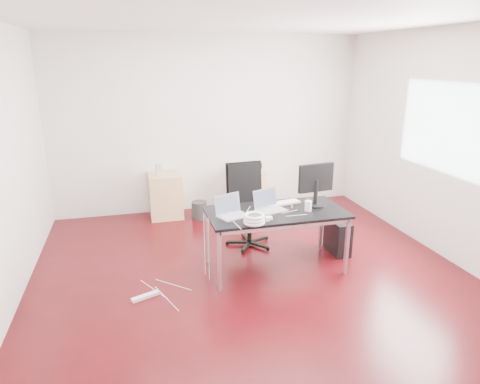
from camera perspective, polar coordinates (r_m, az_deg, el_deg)
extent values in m
plane|color=#3A060A|center=(5.09, 1.60, -10.97)|extent=(5.00, 5.00, 0.00)
plane|color=silver|center=(4.51, 1.91, 22.22)|extent=(5.00, 5.00, 0.00)
plane|color=silver|center=(7.00, -4.10, 8.92)|extent=(5.00, 0.00, 5.00)
plane|color=silver|center=(2.43, 18.77, -8.27)|extent=(5.00, 0.00, 5.00)
plane|color=silver|center=(5.81, 26.24, 5.48)|extent=(0.00, 5.00, 5.00)
plane|color=white|center=(5.92, 25.14, 7.79)|extent=(0.00, 1.50, 1.50)
cube|color=black|center=(4.98, 4.83, -2.70)|extent=(1.60, 0.80, 0.03)
cube|color=silver|center=(4.62, -2.74, -9.20)|extent=(0.04, 0.04, 0.70)
cube|color=silver|center=(5.25, -4.35, -5.89)|extent=(0.04, 0.04, 0.70)
cube|color=silver|center=(5.11, 14.06, -7.04)|extent=(0.04, 0.04, 0.70)
cube|color=silver|center=(5.68, 10.73, -4.30)|extent=(0.04, 0.04, 0.70)
cylinder|color=black|center=(5.76, 1.28, -4.94)|extent=(0.06, 0.06, 0.47)
cube|color=black|center=(5.66, 1.29, -2.45)|extent=(0.50, 0.48, 0.06)
cube|color=black|center=(5.77, 0.62, 1.11)|extent=(0.46, 0.12, 0.55)
cube|color=tan|center=(6.87, -9.88, -0.45)|extent=(0.50, 0.50, 0.70)
cube|color=tan|center=(7.09, 0.93, 0.37)|extent=(0.50, 0.50, 0.70)
cube|color=black|center=(5.71, 12.88, -5.73)|extent=(0.21, 0.46, 0.44)
cylinder|color=black|center=(6.76, -5.44, -2.44)|extent=(0.30, 0.30, 0.28)
cube|color=white|center=(4.75, -12.52, -13.44)|extent=(0.30, 0.17, 0.04)
cube|color=silver|center=(4.77, -0.85, -3.27)|extent=(0.39, 0.33, 0.01)
cube|color=silver|center=(4.82, -1.63, -1.57)|extent=(0.32, 0.16, 0.22)
cube|color=#475166|center=(4.81, -1.62, -1.60)|extent=(0.28, 0.14, 0.18)
cube|color=silver|center=(4.96, 4.22, -2.48)|extent=(0.39, 0.33, 0.01)
cube|color=silver|center=(5.01, 3.44, -0.85)|extent=(0.33, 0.15, 0.22)
cube|color=#475166|center=(5.00, 3.46, -0.87)|extent=(0.29, 0.13, 0.18)
cylinder|color=black|center=(5.22, 9.97, -1.65)|extent=(0.26, 0.26, 0.02)
cylinder|color=black|center=(5.18, 10.07, 0.03)|extent=(0.05, 0.05, 0.30)
cube|color=black|center=(5.14, 10.09, 1.89)|extent=(0.45, 0.11, 0.34)
cube|color=#475166|center=(5.17, 9.97, 1.97)|extent=(0.39, 0.06, 0.29)
cube|color=white|center=(5.21, 5.68, -1.49)|extent=(0.46, 0.21, 0.02)
cylinder|color=white|center=(5.00, 9.06, -1.84)|extent=(0.10, 0.10, 0.12)
cylinder|color=#4F2F1B|center=(5.15, 9.06, -1.41)|extent=(0.10, 0.10, 0.10)
torus|color=white|center=(4.58, 1.91, -4.01)|extent=(0.24, 0.24, 0.04)
torus|color=white|center=(4.57, 1.92, -3.59)|extent=(0.23, 0.23, 0.04)
torus|color=white|center=(4.56, 1.92, -3.17)|extent=(0.22, 0.22, 0.04)
cube|color=white|center=(4.71, 3.87, -3.49)|extent=(0.07, 0.07, 0.03)
cube|color=#9E9E9E|center=(6.67, -10.77, 2.90)|extent=(0.10, 0.09, 0.18)
cube|color=black|center=(7.04, 1.42, 3.57)|extent=(0.34, 0.29, 0.09)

